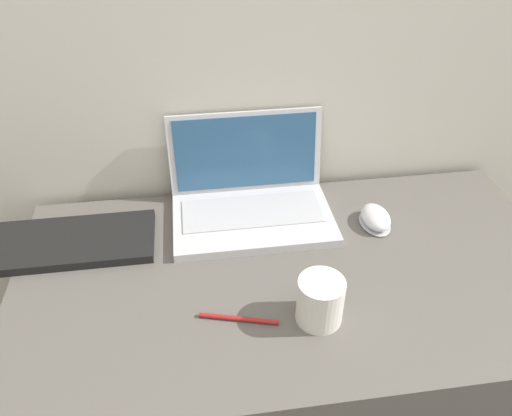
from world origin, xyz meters
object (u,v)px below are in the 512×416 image
object	(u,v)px
drink_cup	(320,300)
pen	(239,319)
external_keyboard	(49,244)
laptop	(251,196)
computer_mouse	(375,218)

from	to	relation	value
drink_cup	pen	bearing A→B (deg)	174.33
drink_cup	external_keyboard	distance (m)	0.60
laptop	pen	xyz separation A→B (m)	(-0.07, -0.33, -0.04)
external_keyboard	pen	xyz separation A→B (m)	(0.38, -0.26, -0.01)
drink_cup	external_keyboard	xyz separation A→B (m)	(-0.53, 0.27, -0.04)
drink_cup	laptop	bearing A→B (deg)	103.34
drink_cup	pen	xyz separation A→B (m)	(-0.15, 0.01, -0.04)
pen	external_keyboard	bearing A→B (deg)	145.81
drink_cup	external_keyboard	world-z (taller)	drink_cup
laptop	computer_mouse	xyz separation A→B (m)	(0.28, -0.09, -0.03)
external_keyboard	laptop	bearing A→B (deg)	8.49
pen	drink_cup	bearing A→B (deg)	-5.67
computer_mouse	pen	xyz separation A→B (m)	(-0.34, -0.24, -0.01)
drink_cup	computer_mouse	xyz separation A→B (m)	(0.20, 0.26, -0.03)
drink_cup	computer_mouse	world-z (taller)	drink_cup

